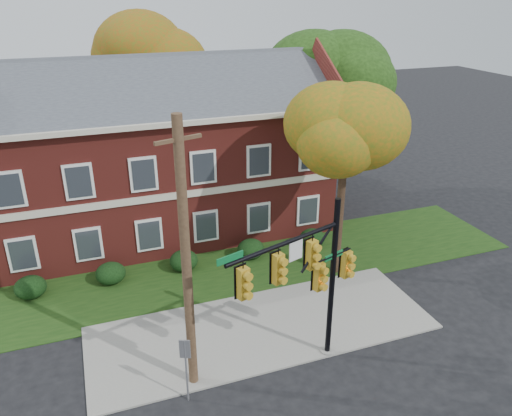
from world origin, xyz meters
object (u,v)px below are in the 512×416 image
object	(u,v)px
hedge_far_left	(30,287)
sign_post	(186,360)
hedge_left	(111,273)
apartment_building	(158,145)
hedge_far_right	(312,238)
tree_far_rear	(153,54)
hedge_center	(184,261)
hedge_right	(251,249)
tree_near_right	(351,141)
utility_pole	(186,262)
tree_right_rear	(338,73)
traffic_signal	(310,273)

from	to	relation	value
hedge_far_left	sign_post	xyz separation A→B (m)	(5.27, -8.46, 1.18)
hedge_left	apartment_building	bearing A→B (deg)	56.33
apartment_building	hedge_far_right	bearing A→B (deg)	-36.89
hedge_left	tree_far_rear	bearing A→B (deg)	69.71
apartment_building	hedge_center	bearing A→B (deg)	-90.00
hedge_center	hedge_right	size ratio (longest dim) A/B	1.00
hedge_right	sign_post	xyz separation A→B (m)	(-5.23, -8.46, 1.18)
hedge_left	hedge_center	distance (m)	3.50
tree_near_right	utility_pole	distance (m)	10.02
apartment_building	utility_pole	world-z (taller)	apartment_building
hedge_far_right	tree_near_right	world-z (taller)	tree_near_right
tree_near_right	hedge_right	bearing A→B (deg)	142.72
tree_right_rear	sign_post	size ratio (longest dim) A/B	4.23
hedge_left	tree_far_rear	distance (m)	16.25
apartment_building	hedge_right	size ratio (longest dim) A/B	13.43
tree_far_rear	traffic_signal	distance (m)	21.99
hedge_right	tree_right_rear	world-z (taller)	tree_right_rear
tree_far_rear	hedge_center	bearing A→B (deg)	-95.85
traffic_signal	hedge_right	bearing A→B (deg)	66.32
tree_right_rear	utility_pole	size ratio (longest dim) A/B	1.10
hedge_far_right	tree_far_rear	bearing A→B (deg)	113.37
hedge_right	sign_post	distance (m)	10.02
hedge_left	hedge_far_left	bearing A→B (deg)	180.00
hedge_left	tree_far_rear	world-z (taller)	tree_far_rear
hedge_left	hedge_far_right	xyz separation A→B (m)	(10.50, 0.00, 0.00)
hedge_left	hedge_right	size ratio (longest dim) A/B	1.00
tree_near_right	utility_pole	xyz separation A→B (m)	(-8.58, -4.87, -1.78)
tree_right_rear	utility_pole	distance (m)	19.02
utility_pole	tree_right_rear	bearing A→B (deg)	30.35
apartment_building	tree_far_rear	distance (m)	8.84
hedge_center	hedge_right	xyz separation A→B (m)	(3.50, 0.00, 0.00)
tree_right_rear	hedge_far_left	bearing A→B (deg)	-161.55
hedge_center	tree_near_right	distance (m)	9.90
apartment_building	tree_far_rear	bearing A→B (deg)	80.29
tree_far_rear	hedge_far_right	bearing A→B (deg)	-66.63
hedge_far_left	hedge_left	bearing A→B (deg)	0.00
hedge_far_left	hedge_left	size ratio (longest dim) A/B	1.00
apartment_building	utility_pole	size ratio (longest dim) A/B	1.95
traffic_signal	tree_near_right	bearing A→B (deg)	32.28
hedge_center	tree_right_rear	xyz separation A→B (m)	(11.31, 6.11, 7.60)
hedge_left	sign_post	world-z (taller)	sign_post
hedge_left	tree_right_rear	bearing A→B (deg)	22.42
tree_near_right	utility_pole	world-z (taller)	utility_pole
hedge_left	utility_pole	size ratio (longest dim) A/B	0.15
hedge_center	tree_near_right	bearing A→B (deg)	-21.42
apartment_building	tree_right_rear	world-z (taller)	tree_right_rear
tree_right_rear	hedge_center	bearing A→B (deg)	-151.63
hedge_far_right	tree_right_rear	distance (m)	10.66
hedge_far_right	utility_pole	world-z (taller)	utility_pole
apartment_building	tree_right_rear	size ratio (longest dim) A/B	1.77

